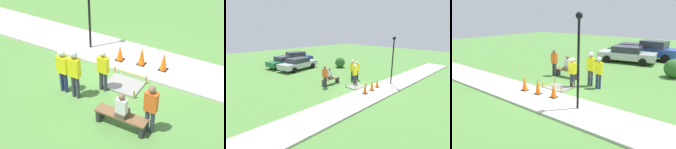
{
  "view_description": "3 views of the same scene",
  "coord_description": "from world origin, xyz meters",
  "views": [
    {
      "loc": [
        -5.04,
        10.02,
        7.64
      ],
      "look_at": [
        -0.26,
        1.47,
        0.93
      ],
      "focal_mm": 55.0,
      "sensor_mm": 36.0,
      "label": 1
    },
    {
      "loc": [
        -10.97,
        -7.94,
        4.66
      ],
      "look_at": [
        -0.94,
        2.22,
        0.88
      ],
      "focal_mm": 28.0,
      "sensor_mm": 36.0,
      "label": 2
    },
    {
      "loc": [
        7.13,
        -8.0,
        3.93
      ],
      "look_at": [
        -0.24,
        1.11,
        0.71
      ],
      "focal_mm": 35.0,
      "sensor_mm": 36.0,
      "label": 3
    }
  ],
  "objects": [
    {
      "name": "ground_plane",
      "position": [
        0.0,
        0.0,
        0.0
      ],
      "size": [
        60.0,
        60.0,
        0.0
      ],
      "primitive_type": "plane",
      "color": "#51843D"
    },
    {
      "name": "sidewalk",
      "position": [
        0.0,
        -1.15,
        0.05
      ],
      "size": [
        28.0,
        2.29,
        0.1
      ],
      "color": "#BCB7AD",
      "rests_on": "ground_plane"
    },
    {
      "name": "wet_concrete_patch",
      "position": [
        -0.34,
        0.7,
        0.04
      ],
      "size": [
        1.4,
        1.1,
        0.35
      ],
      "color": "gray",
      "rests_on": "ground_plane"
    },
    {
      "name": "traffic_cone_near_patch",
      "position": [
        -1.27,
        -0.88,
        0.48
      ],
      "size": [
        0.34,
        0.34,
        0.77
      ],
      "color": "black",
      "rests_on": "sidewalk"
    },
    {
      "name": "traffic_cone_far_patch",
      "position": [
        -0.34,
        -0.83,
        0.49
      ],
      "size": [
        0.34,
        0.34,
        0.79
      ],
      "color": "black",
      "rests_on": "sidewalk"
    },
    {
      "name": "traffic_cone_sidewalk_edge",
      "position": [
        0.58,
        -0.7,
        0.44
      ],
      "size": [
        0.34,
        0.34,
        0.68
      ],
      "color": "black",
      "rests_on": "sidewalk"
    },
    {
      "name": "park_bench",
      "position": [
        -1.3,
        2.74,
        0.36
      ],
      "size": [
        1.74,
        0.44,
        0.51
      ],
      "color": "#2D2D33",
      "rests_on": "ground_plane"
    },
    {
      "name": "person_seated_on_bench",
      "position": [
        -1.34,
        2.79,
        0.86
      ],
      "size": [
        0.36,
        0.44,
        0.89
      ],
      "color": "brown",
      "rests_on": "park_bench"
    },
    {
      "name": "worker_supervisor",
      "position": [
        0.83,
        2.15,
        1.2
      ],
      "size": [
        0.4,
        0.28,
        1.95
      ],
      "color": "#383D47",
      "rests_on": "ground_plane"
    },
    {
      "name": "worker_assistant",
      "position": [
        1.4,
        2.06,
        1.06
      ],
      "size": [
        0.4,
        0.26,
        1.77
      ],
      "color": "navy",
      "rests_on": "ground_plane"
    },
    {
      "name": "worker_trainee",
      "position": [
        0.2,
        1.31,
        1.01
      ],
      "size": [
        0.4,
        0.25,
        1.7
      ],
      "color": "#383D47",
      "rests_on": "ground_plane"
    },
    {
      "name": "bystander_in_orange_shirt",
      "position": [
        -2.17,
        2.48,
        0.99
      ],
      "size": [
        0.4,
        0.23,
        1.75
      ],
      "color": "#383D47",
      "rests_on": "ground_plane"
    }
  ]
}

